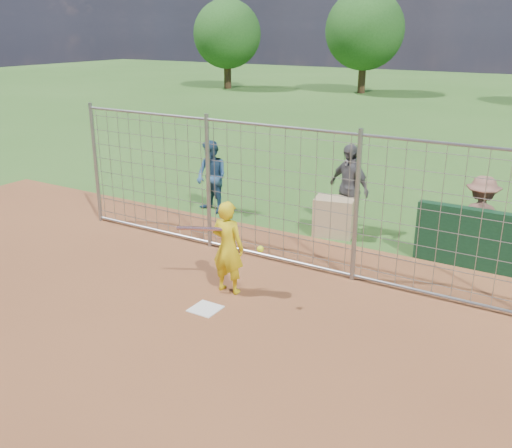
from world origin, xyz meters
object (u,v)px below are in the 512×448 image
Objects in this scene: bystander_a at (212,177)px; equipment_bin at (334,217)px; bystander_b at (349,188)px; bystander_c at (480,220)px; batter at (228,247)px.

equipment_bin is (3.07, 0.03, -0.43)m from bystander_a.
bystander_a is 3.10m from equipment_bin.
bystander_b reaches higher than equipment_bin.
bystander_c is at bearing 16.68° from bystander_a.
bystander_a is at bearing -53.67° from batter.
bystander_c is (3.18, 3.41, 0.04)m from batter.
bystander_c is at bearing -135.84° from batter.
bystander_b reaches higher than bystander_c.
batter is at bearing 39.82° from bystander_c.
bystander_b is at bearing -100.35° from batter.
bystander_c is at bearing -11.34° from equipment_bin.
bystander_b is at bearing -14.30° from bystander_c.
batter is 0.93× the size of bystander_a.
bystander_a reaches higher than batter.
bystander_a is 2.09× the size of equipment_bin.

